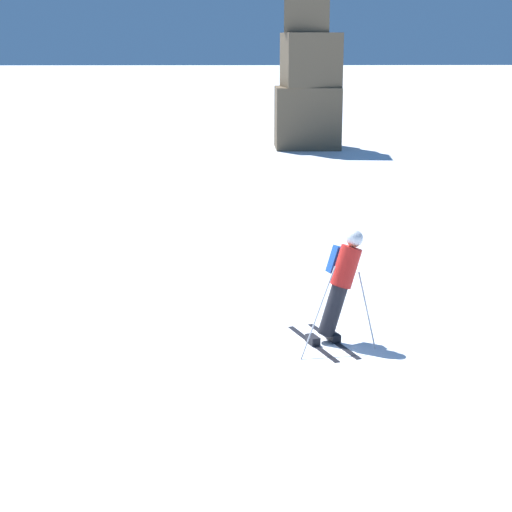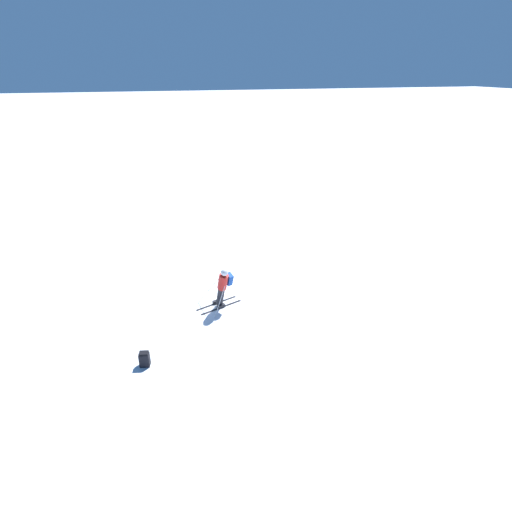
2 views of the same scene
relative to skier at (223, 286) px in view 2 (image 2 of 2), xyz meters
name	(u,v)px [view 2 (image 2 of 2)]	position (x,y,z in m)	size (l,w,h in m)	color
ground_plane	(212,288)	(-1.67, -0.13, -1.00)	(300.00, 300.00, 0.00)	white
skier	(223,286)	(0.00, 0.00, 0.00)	(1.30, 1.78, 1.82)	black
spare_backpack	(145,359)	(2.43, -2.94, -0.76)	(0.28, 0.34, 0.50)	black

